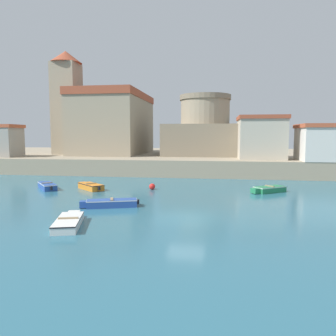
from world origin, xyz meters
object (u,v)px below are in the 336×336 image
dinghy_blue_2 (47,186)px  harbor_shed_far_end (261,137)px  mooring_buoy (152,187)px  fortress (205,134)px  church (108,120)px  dinghy_orange_3 (90,186)px  dinghy_white_4 (69,222)px  harbor_shed_near_wharf (328,142)px  dinghy_green_0 (269,189)px  dinghy_blue_1 (111,203)px

dinghy_blue_2 → harbor_shed_far_end: harbor_shed_far_end is taller
mooring_buoy → fortress: fortress is taller
dinghy_blue_2 → fortress: (15.25, 23.67, 5.44)m
dinghy_blue_2 → harbor_shed_far_end: (23.25, 15.79, 4.88)m
church → harbor_shed_far_end: church is taller
dinghy_orange_3 → dinghy_white_4: (3.86, -13.10, -0.05)m
dinghy_blue_2 → dinghy_white_4: size_ratio=0.85×
dinghy_white_4 → harbor_shed_near_wharf: bearing=48.9°
dinghy_green_0 → fortress: fortress is taller
dinghy_orange_3 → mooring_buoy: size_ratio=5.78×
mooring_buoy → church: size_ratio=0.03×
dinghy_green_0 → church: size_ratio=0.20×
fortress → dinghy_green_0: bearing=-72.7°
church → fortress: size_ratio=1.39×
dinghy_white_4 → harbor_shed_near_wharf: harbor_shed_near_wharf is taller
church → harbor_shed_near_wharf: size_ratio=2.50×
dinghy_blue_2 → harbor_shed_near_wharf: 34.26m
dinghy_blue_1 → harbor_shed_near_wharf: size_ratio=0.61×
dinghy_white_4 → mooring_buoy: (2.41, 13.85, 0.04)m
dinghy_green_0 → dinghy_blue_1: size_ratio=0.81×
dinghy_blue_2 → mooring_buoy: 10.87m
dinghy_green_0 → fortress: (-7.01, 22.49, 5.45)m
dinghy_blue_1 → church: bearing=109.0°
harbor_shed_far_end → mooring_buoy: bearing=-130.2°
dinghy_blue_1 → dinghy_orange_3: (-4.67, 7.64, 0.01)m
church → harbor_shed_near_wharf: 35.04m
dinghy_blue_1 → mooring_buoy: bearing=79.2°
dinghy_orange_3 → church: church is taller
dinghy_blue_2 → dinghy_orange_3: 4.57m
dinghy_orange_3 → harbor_shed_far_end: 24.76m
dinghy_orange_3 → fortress: bearing=65.4°
dinghy_blue_2 → harbor_shed_near_wharf: (31.25, 13.37, 4.28)m
dinghy_blue_2 → fortress: fortress is taller
dinghy_orange_3 → harbor_shed_near_wharf: size_ratio=0.49×
dinghy_green_0 → dinghy_blue_1: bearing=-146.9°
fortress → church: bearing=177.1°
church → harbor_shed_near_wharf: church is taller
dinghy_blue_1 → fortress: (6.02, 31.00, 5.45)m
dinghy_green_0 → dinghy_orange_3: (-17.71, -0.87, 0.01)m
church → dinghy_white_4: bearing=-74.7°
dinghy_orange_3 → dinghy_white_4: bearing=-73.6°
dinghy_white_4 → mooring_buoy: bearing=80.1°
church → fortress: church is taller
dinghy_blue_2 → harbor_shed_far_end: size_ratio=0.52×
dinghy_blue_2 → dinghy_orange_3: size_ratio=1.06×
harbor_shed_far_end → dinghy_white_4: bearing=-117.4°
fortress → harbor_shed_far_end: (8.00, -7.88, -0.56)m
dinghy_blue_2 → church: size_ratio=0.21×
dinghy_blue_1 → dinghy_orange_3: dinghy_orange_3 is taller
dinghy_white_4 → harbor_shed_near_wharf: size_ratio=0.61×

